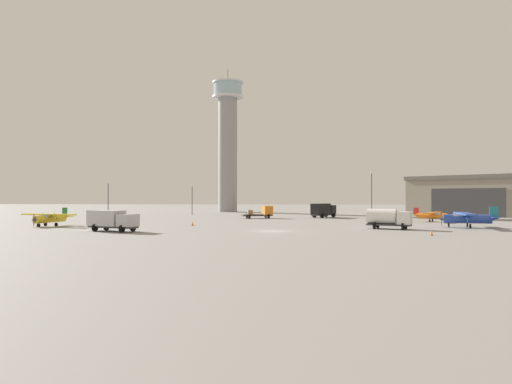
% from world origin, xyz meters
% --- Properties ---
extents(ground_plane, '(400.00, 400.00, 0.00)m').
position_xyz_m(ground_plane, '(0.00, 0.00, 0.00)').
color(ground_plane, gray).
extents(control_tower, '(9.36, 9.36, 43.66)m').
position_xyz_m(control_tower, '(-16.80, 77.53, 22.33)').
color(control_tower, gray).
rests_on(control_tower, ground_plane).
extents(hangar, '(37.37, 36.47, 9.76)m').
position_xyz_m(hangar, '(50.11, 56.61, 4.90)').
color(hangar, gray).
rests_on(hangar, ground_plane).
extents(airplane_orange, '(6.54, 8.13, 2.58)m').
position_xyz_m(airplane_orange, '(28.54, 25.34, 1.20)').
color(airplane_orange, orange).
rests_on(airplane_orange, ground_plane).
extents(airplane_blue, '(8.58, 10.97, 3.22)m').
position_xyz_m(airplane_blue, '(29.15, 9.16, 1.51)').
color(airplane_blue, '#2847A8').
rests_on(airplane_blue, ground_plane).
extents(airplane_yellow, '(9.74, 7.62, 2.88)m').
position_xyz_m(airplane_yellow, '(-35.46, 7.62, 1.34)').
color(airplane_yellow, gold).
rests_on(airplane_yellow, ground_plane).
extents(truck_box_black, '(6.03, 7.06, 3.11)m').
position_xyz_m(truck_box_black, '(9.59, 40.88, 1.74)').
color(truck_box_black, '#38383D').
rests_on(truck_box_black, ground_plane).
extents(truck_box_silver, '(7.57, 4.85, 2.84)m').
position_xyz_m(truck_box_silver, '(-21.67, -2.02, 1.60)').
color(truck_box_silver, '#38383D').
rests_on(truck_box_silver, ground_plane).
extents(truck_fuel_tanker_white, '(6.56, 4.58, 2.91)m').
position_xyz_m(truck_fuel_tanker_white, '(16.57, 5.38, 1.63)').
color(truck_fuel_tanker_white, '#38383D').
rests_on(truck_fuel_tanker_white, ground_plane).
extents(truck_flatbed_orange, '(6.95, 4.56, 2.64)m').
position_xyz_m(truck_flatbed_orange, '(-3.75, 36.52, 1.28)').
color(truck_flatbed_orange, '#38383D').
rests_on(truck_flatbed_orange, ground_plane).
extents(light_post_west, '(0.44, 0.44, 8.09)m').
position_xyz_m(light_post_west, '(-39.33, 40.53, 4.86)').
color(light_post_west, '#38383D').
rests_on(light_post_west, ground_plane).
extents(light_post_east, '(0.44, 0.44, 7.55)m').
position_xyz_m(light_post_east, '(-22.34, 52.20, 4.57)').
color(light_post_east, '#38383D').
rests_on(light_post_east, ground_plane).
extents(light_post_north, '(0.44, 0.44, 10.34)m').
position_xyz_m(light_post_north, '(20.89, 45.07, 6.04)').
color(light_post_north, '#38383D').
rests_on(light_post_north, ground_plane).
extents(traffic_cone_near_left, '(0.36, 0.36, 0.67)m').
position_xyz_m(traffic_cone_near_left, '(-13.41, 11.14, 0.33)').
color(traffic_cone_near_left, black).
rests_on(traffic_cone_near_left, ground_plane).
extents(traffic_cone_near_right, '(0.36, 0.36, 0.71)m').
position_xyz_m(traffic_cone_near_right, '(19.56, -5.41, 0.35)').
color(traffic_cone_near_right, black).
rests_on(traffic_cone_near_right, ground_plane).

